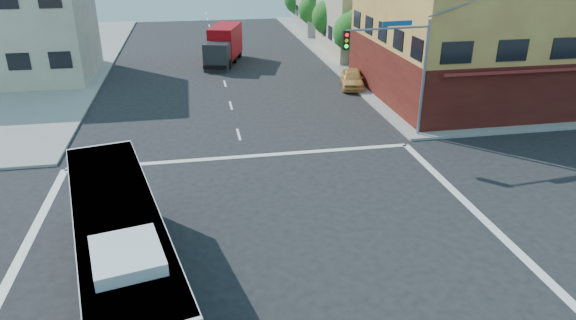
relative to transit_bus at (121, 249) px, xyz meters
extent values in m
plane|color=black|center=(5.23, 1.59, -1.77)|extent=(120.00, 120.00, 0.00)
cube|color=gray|center=(40.23, 36.59, -1.69)|extent=(50.00, 50.00, 0.15)
cube|color=gold|center=(25.23, 20.09, 5.23)|extent=(18.00, 15.00, 14.00)
cube|color=#561C13|center=(25.23, 20.09, 0.23)|extent=(18.09, 15.08, 4.00)
cube|color=maroon|center=(25.23, 12.99, 1.83)|extent=(16.00, 1.60, 0.51)
cube|color=tan|center=(22.23, 35.59, 2.73)|extent=(12.00, 10.00, 9.00)
cube|color=beige|center=(-11.77, 31.59, 2.23)|extent=(12.00, 10.00, 8.00)
cylinder|color=gray|center=(16.03, 12.39, 1.73)|extent=(0.18, 0.18, 7.00)
cylinder|color=gray|center=(13.53, 12.14, 4.83)|extent=(5.01, 0.62, 0.12)
cube|color=black|center=(11.03, 11.89, 4.33)|extent=(0.32, 0.30, 1.00)
sphere|color=#FF0C0C|center=(11.03, 11.72, 4.63)|extent=(0.20, 0.20, 0.20)
sphere|color=yellow|center=(11.03, 11.72, 4.33)|extent=(0.20, 0.20, 0.20)
sphere|color=#19FF33|center=(11.03, 11.72, 4.03)|extent=(0.20, 0.20, 0.20)
cube|color=#144C8F|center=(14.03, 12.19, 5.08)|extent=(1.80, 0.22, 0.28)
cylinder|color=#3D2616|center=(17.03, 29.59, -0.80)|extent=(0.28, 0.28, 1.92)
sphere|color=#1F5C1A|center=(17.03, 29.59, 1.60)|extent=(3.60, 3.60, 3.60)
sphere|color=#1F5C1A|center=(17.43, 29.29, 2.50)|extent=(2.52, 2.52, 2.52)
cylinder|color=#3D2616|center=(17.03, 37.59, -0.77)|extent=(0.28, 0.28, 1.99)
sphere|color=#1F5C1A|center=(17.03, 37.59, 1.75)|extent=(3.80, 3.80, 3.80)
sphere|color=#1F5C1A|center=(17.43, 37.29, 2.70)|extent=(2.66, 2.66, 2.66)
cylinder|color=#3D2616|center=(17.03, 45.59, -0.82)|extent=(0.28, 0.28, 1.89)
sphere|color=#1F5C1A|center=(17.03, 45.59, 1.48)|extent=(3.40, 3.40, 3.40)
sphere|color=#1F5C1A|center=(17.43, 45.29, 2.33)|extent=(2.38, 2.38, 2.38)
cylinder|color=#3D2616|center=(17.03, 53.59, -0.75)|extent=(0.28, 0.28, 2.03)
cube|color=black|center=(0.00, 0.02, -1.21)|extent=(5.25, 12.48, 0.46)
cube|color=white|center=(0.00, 0.02, 0.03)|extent=(5.23, 12.45, 2.89)
cube|color=black|center=(0.00, 0.02, 0.21)|extent=(5.20, 12.10, 1.27)
cube|color=black|center=(-1.34, 5.90, 0.11)|extent=(2.33, 0.59, 1.37)
cube|color=#E5590C|center=(-1.35, 5.93, 1.13)|extent=(1.90, 0.48, 0.28)
cube|color=white|center=(0.00, 0.02, 1.42)|extent=(5.13, 12.20, 0.12)
cube|color=white|center=(0.67, -2.95, 1.66)|extent=(2.26, 2.58, 0.37)
cube|color=#126F32|center=(-1.17, -0.76, -0.70)|extent=(1.26, 5.45, 0.28)
cube|color=#126F32|center=(1.38, -0.18, -0.70)|extent=(1.26, 5.45, 0.28)
cylinder|color=black|center=(-2.05, 3.55, -1.24)|extent=(0.53, 1.10, 1.06)
cylinder|color=#99999E|center=(-2.19, 3.52, -1.24)|extent=(0.16, 0.52, 0.53)
cylinder|color=black|center=(0.31, 4.09, -1.24)|extent=(0.53, 1.10, 1.06)
cylinder|color=#99999E|center=(0.45, 4.12, -1.24)|extent=(0.16, 0.52, 0.53)
cube|color=#232427|center=(4.95, 31.42, -0.54)|extent=(2.68, 2.61, 2.46)
cube|color=black|center=(4.69, 30.55, -0.16)|extent=(1.93, 0.63, 0.95)
cube|color=#A5050D|center=(5.96, 34.87, 0.22)|extent=(3.67, 5.73, 2.84)
cube|color=black|center=(5.64, 33.78, -1.25)|extent=(4.13, 7.86, 0.28)
cylinder|color=black|center=(4.05, 31.88, -1.29)|extent=(0.52, 0.98, 0.95)
cylinder|color=black|center=(5.95, 31.32, -1.29)|extent=(0.52, 0.98, 0.95)
cylinder|color=black|center=(4.82, 34.51, -1.29)|extent=(0.52, 0.98, 0.95)
cylinder|color=black|center=(6.73, 33.95, -1.29)|extent=(0.52, 0.98, 0.95)
cylinder|color=black|center=(5.48, 36.79, -1.29)|extent=(0.52, 0.98, 0.95)
cylinder|color=black|center=(7.39, 36.23, -1.29)|extent=(0.52, 0.98, 0.95)
imported|color=#DDA855|center=(15.25, 23.60, -1.03)|extent=(2.66, 4.60, 1.47)
camera|label=1|loc=(2.84, -15.15, 9.58)|focal=32.00mm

